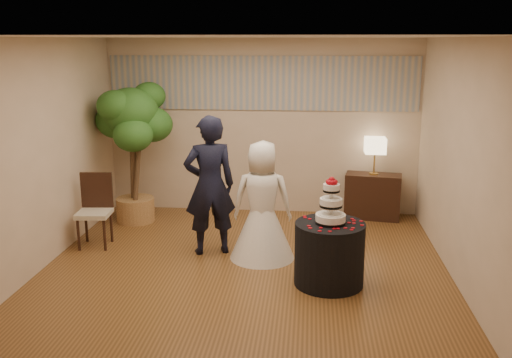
# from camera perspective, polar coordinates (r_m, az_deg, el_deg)

# --- Properties ---
(floor) EXTENTS (5.00, 5.00, 0.00)m
(floor) POSITION_cam_1_polar(r_m,az_deg,el_deg) (7.18, -1.11, -8.91)
(floor) COLOR brown
(floor) RESTS_ON ground
(ceiling) EXTENTS (5.00, 5.00, 0.00)m
(ceiling) POSITION_cam_1_polar(r_m,az_deg,el_deg) (6.63, -1.23, 14.04)
(ceiling) COLOR white
(ceiling) RESTS_ON wall_back
(wall_back) EXTENTS (5.00, 0.06, 2.80)m
(wall_back) POSITION_cam_1_polar(r_m,az_deg,el_deg) (9.21, 0.63, 5.23)
(wall_back) COLOR beige
(wall_back) RESTS_ON ground
(wall_front) EXTENTS (5.00, 0.06, 2.80)m
(wall_front) POSITION_cam_1_polar(r_m,az_deg,el_deg) (4.37, -4.95, -4.52)
(wall_front) COLOR beige
(wall_front) RESTS_ON ground
(wall_left) EXTENTS (0.06, 5.00, 2.80)m
(wall_left) POSITION_cam_1_polar(r_m,az_deg,el_deg) (7.47, -20.59, 2.33)
(wall_left) COLOR beige
(wall_left) RESTS_ON ground
(wall_right) EXTENTS (0.06, 5.00, 2.80)m
(wall_right) POSITION_cam_1_polar(r_m,az_deg,el_deg) (6.94, 19.81, 1.58)
(wall_right) COLOR beige
(wall_right) RESTS_ON ground
(mural_border) EXTENTS (4.90, 0.02, 0.85)m
(mural_border) POSITION_cam_1_polar(r_m,az_deg,el_deg) (9.12, 0.63, 9.56)
(mural_border) COLOR #9C9A95
(mural_border) RESTS_ON wall_back
(groom) EXTENTS (0.78, 0.64, 1.84)m
(groom) POSITION_cam_1_polar(r_m,az_deg,el_deg) (7.44, -4.65, -0.65)
(groom) COLOR black
(groom) RESTS_ON floor
(bride) EXTENTS (0.86, 0.86, 1.54)m
(bride) POSITION_cam_1_polar(r_m,az_deg,el_deg) (7.27, 0.63, -2.17)
(bride) COLOR white
(bride) RESTS_ON floor
(cake_table) EXTENTS (0.98, 0.98, 0.74)m
(cake_table) POSITION_cam_1_polar(r_m,az_deg,el_deg) (6.67, 7.34, -7.43)
(cake_table) COLOR black
(cake_table) RESTS_ON floor
(wedding_cake) EXTENTS (0.35, 0.35, 0.54)m
(wedding_cake) POSITION_cam_1_polar(r_m,az_deg,el_deg) (6.46, 7.52, -2.12)
(wedding_cake) COLOR white
(wedding_cake) RESTS_ON cake_table
(console) EXTENTS (0.91, 0.51, 0.72)m
(console) POSITION_cam_1_polar(r_m,az_deg,el_deg) (9.21, 11.58, -1.70)
(console) COLOR black
(console) RESTS_ON floor
(table_lamp) EXTENTS (0.32, 0.32, 0.58)m
(table_lamp) POSITION_cam_1_polar(r_m,az_deg,el_deg) (9.06, 11.78, 2.25)
(table_lamp) COLOR #CAB185
(table_lamp) RESTS_ON console
(ficus_tree) EXTENTS (1.38, 1.38, 2.19)m
(ficus_tree) POSITION_cam_1_polar(r_m,az_deg,el_deg) (8.89, -12.23, 2.61)
(ficus_tree) COLOR #2A5D1F
(ficus_tree) RESTS_ON floor
(side_chair) EXTENTS (0.49, 0.51, 1.00)m
(side_chair) POSITION_cam_1_polar(r_m,az_deg,el_deg) (8.07, -15.91, -3.13)
(side_chair) COLOR black
(side_chair) RESTS_ON floor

